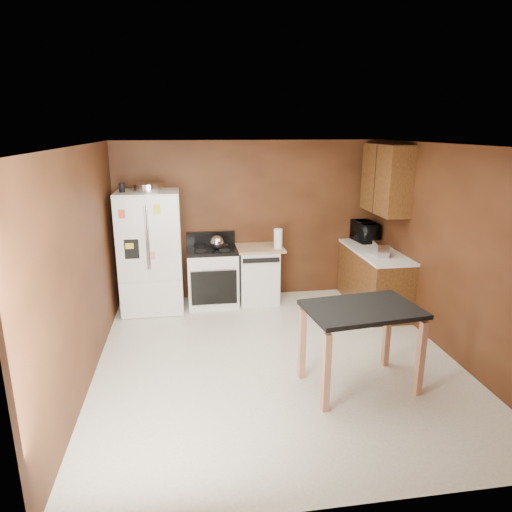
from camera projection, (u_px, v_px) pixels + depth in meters
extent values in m
plane|color=white|center=(276.00, 359.00, 5.47)|extent=(4.50, 4.50, 0.00)
plane|color=white|center=(279.00, 145.00, 4.80)|extent=(4.50, 4.50, 0.00)
plane|color=#592F17|center=(250.00, 221.00, 7.28)|extent=(4.20, 0.00, 4.20)
plane|color=#592F17|center=(345.00, 353.00, 2.99)|extent=(4.20, 0.00, 4.20)
plane|color=#592F17|center=(84.00, 267.00, 4.83)|extent=(0.00, 4.50, 4.50)
plane|color=#592F17|center=(450.00, 252.00, 5.44)|extent=(0.00, 4.50, 4.50)
cylinder|color=silver|center=(148.00, 187.00, 6.58)|extent=(0.43, 0.43, 0.11)
cylinder|color=black|center=(122.00, 188.00, 6.42)|extent=(0.08, 0.08, 0.13)
sphere|color=silver|center=(217.00, 242.00, 6.91)|extent=(0.21, 0.21, 0.21)
cylinder|color=white|center=(278.00, 239.00, 6.98)|extent=(0.15, 0.15, 0.30)
cylinder|color=#39965A|center=(278.00, 242.00, 7.17)|extent=(0.13, 0.13, 0.12)
cube|color=silver|center=(381.00, 249.00, 6.52)|extent=(0.20, 0.30, 0.20)
imported|color=black|center=(364.00, 232.00, 7.42)|extent=(0.42, 0.57, 0.30)
cube|color=white|center=(151.00, 252.00, 6.79)|extent=(0.90, 0.75, 1.80)
cube|color=white|center=(131.00, 240.00, 6.31)|extent=(0.43, 0.02, 1.20)
cube|color=white|center=(164.00, 239.00, 6.38)|extent=(0.43, 0.02, 1.20)
cube|color=white|center=(152.00, 300.00, 6.59)|extent=(0.88, 0.02, 0.54)
cube|color=black|center=(132.00, 249.00, 6.34)|extent=(0.20, 0.01, 0.28)
cylinder|color=silver|center=(146.00, 238.00, 6.32)|extent=(0.02, 0.02, 0.90)
cylinder|color=silver|center=(149.00, 238.00, 6.32)|extent=(0.02, 0.02, 0.90)
cube|color=#EB5437|center=(122.00, 214.00, 6.18)|extent=(0.09, 0.00, 0.12)
cube|color=#FFFA35|center=(157.00, 210.00, 6.23)|extent=(0.10, 0.00, 0.13)
cube|color=yellow|center=(129.00, 246.00, 6.31)|extent=(0.11, 0.00, 0.08)
cube|color=pink|center=(152.00, 256.00, 6.39)|extent=(0.08, 0.00, 0.11)
cube|color=white|center=(171.00, 265.00, 6.47)|extent=(0.09, 0.00, 0.10)
cube|color=white|center=(213.00, 278.00, 7.10)|extent=(0.76, 0.65, 0.85)
cube|color=black|center=(212.00, 250.00, 6.98)|extent=(0.76, 0.65, 0.05)
cube|color=black|center=(211.00, 238.00, 7.22)|extent=(0.76, 0.06, 0.20)
cube|color=black|center=(214.00, 288.00, 6.79)|extent=(0.68, 0.02, 0.52)
cylinder|color=silver|center=(214.00, 269.00, 6.70)|extent=(0.62, 0.02, 0.02)
cylinder|color=black|center=(200.00, 246.00, 7.09)|extent=(0.17, 0.17, 0.02)
cylinder|color=black|center=(223.00, 245.00, 7.15)|extent=(0.17, 0.17, 0.02)
cylinder|color=black|center=(200.00, 251.00, 6.79)|extent=(0.17, 0.17, 0.02)
cylinder|color=black|center=(224.00, 250.00, 6.84)|extent=(0.17, 0.17, 0.02)
cube|color=white|center=(258.00, 275.00, 7.23)|extent=(0.60, 0.60, 0.85)
cube|color=black|center=(261.00, 260.00, 6.84)|extent=(0.56, 0.02, 0.07)
cube|color=tan|center=(258.00, 248.00, 7.11)|extent=(0.78, 0.62, 0.04)
cube|color=brown|center=(374.00, 280.00, 7.00)|extent=(0.60, 1.55, 0.86)
cube|color=white|center=(376.00, 251.00, 6.88)|extent=(0.63, 1.58, 0.04)
cube|color=brown|center=(386.00, 179.00, 6.70)|extent=(0.35, 1.05, 1.00)
cube|color=black|center=(375.00, 179.00, 6.67)|extent=(0.01, 0.01, 1.00)
cube|color=black|center=(362.00, 309.00, 4.67)|extent=(1.22, 0.89, 0.05)
cube|color=tan|center=(302.00, 344.00, 4.96)|extent=(0.07, 0.07, 0.82)
cube|color=tan|center=(387.00, 333.00, 5.23)|extent=(0.07, 0.07, 0.82)
cube|color=tan|center=(326.00, 373.00, 4.37)|extent=(0.07, 0.07, 0.82)
cube|color=tan|center=(421.00, 359.00, 4.64)|extent=(0.07, 0.07, 0.82)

